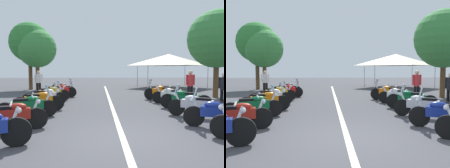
# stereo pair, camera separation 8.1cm
# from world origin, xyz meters

# --- Properties ---
(ground_plane) EXTENTS (80.00, 80.00, 0.00)m
(ground_plane) POSITION_xyz_m (0.00, 0.00, 0.00)
(ground_plane) COLOR #424247
(lane_centre_stripe) EXTENTS (23.90, 0.16, 0.01)m
(lane_centre_stripe) POSITION_xyz_m (5.42, 0.00, 0.00)
(lane_centre_stripe) COLOR beige
(lane_centre_stripe) RESTS_ON ground_plane
(motorcycle_left_row_1) EXTENTS (0.92, 1.98, 1.00)m
(motorcycle_left_row_1) POSITION_xyz_m (0.87, 3.12, 0.45)
(motorcycle_left_row_1) COLOR black
(motorcycle_left_row_1) RESTS_ON ground_plane
(motorcycle_left_row_2) EXTENTS (0.99, 2.01, 1.20)m
(motorcycle_left_row_2) POSITION_xyz_m (2.57, 3.16, 0.46)
(motorcycle_left_row_2) COLOR black
(motorcycle_left_row_2) RESTS_ON ground_plane
(motorcycle_left_row_3) EXTENTS (0.96, 2.02, 1.22)m
(motorcycle_left_row_3) POSITION_xyz_m (3.86, 3.10, 0.47)
(motorcycle_left_row_3) COLOR black
(motorcycle_left_row_3) RESTS_ON ground_plane
(motorcycle_left_row_4) EXTENTS (0.88, 2.01, 1.21)m
(motorcycle_left_row_4) POSITION_xyz_m (5.34, 3.21, 0.47)
(motorcycle_left_row_4) COLOR black
(motorcycle_left_row_4) RESTS_ON ground_plane
(motorcycle_left_row_5) EXTENTS (1.04, 1.99, 0.99)m
(motorcycle_left_row_5) POSITION_xyz_m (6.83, 3.25, 0.45)
(motorcycle_left_row_5) COLOR black
(motorcycle_left_row_5) RESTS_ON ground_plane
(motorcycle_left_row_6) EXTENTS (0.95, 1.96, 1.21)m
(motorcycle_left_row_6) POSITION_xyz_m (8.31, 2.97, 0.47)
(motorcycle_left_row_6) COLOR black
(motorcycle_left_row_6) RESTS_ON ground_plane
(motorcycle_left_row_7) EXTENTS (0.94, 1.95, 0.98)m
(motorcycle_left_row_7) POSITION_xyz_m (9.82, 3.25, 0.45)
(motorcycle_left_row_7) COLOR black
(motorcycle_left_row_7) RESTS_ON ground_plane
(motorcycle_right_row_1) EXTENTS (1.02, 1.98, 1.21)m
(motorcycle_right_row_1) POSITION_xyz_m (0.85, -2.98, 0.47)
(motorcycle_right_row_1) COLOR black
(motorcycle_right_row_1) RESTS_ON ground_plane
(motorcycle_right_row_2) EXTENTS (1.21, 1.90, 1.21)m
(motorcycle_right_row_2) POSITION_xyz_m (2.40, -2.97, 0.47)
(motorcycle_right_row_2) COLOR black
(motorcycle_right_row_2) RESTS_ON ground_plane
(motorcycle_right_row_3) EXTENTS (1.06, 2.08, 1.01)m
(motorcycle_right_row_3) POSITION_xyz_m (4.05, -3.19, 0.47)
(motorcycle_right_row_3) COLOR black
(motorcycle_right_row_3) RESTS_ON ground_plane
(motorcycle_right_row_4) EXTENTS (1.22, 1.84, 0.99)m
(motorcycle_right_row_4) POSITION_xyz_m (5.53, -3.08, 0.45)
(motorcycle_right_row_4) COLOR black
(motorcycle_right_row_4) RESTS_ON ground_plane
(motorcycle_right_row_5) EXTENTS (1.31, 1.95, 1.23)m
(motorcycle_right_row_5) POSITION_xyz_m (6.82, -2.97, 0.48)
(motorcycle_right_row_5) COLOR black
(motorcycle_right_row_5) RESTS_ON ground_plane
(bystander_0) EXTENTS (0.47, 0.32, 1.60)m
(bystander_0) POSITION_xyz_m (4.61, -5.26, 0.93)
(bystander_0) COLOR black
(bystander_0) RESTS_ON ground_plane
(bystander_1) EXTENTS (0.32, 0.52, 1.67)m
(bystander_1) POSITION_xyz_m (10.11, 4.76, 0.97)
(bystander_1) COLOR black
(bystander_1) RESTS_ON ground_plane
(bystander_2) EXTENTS (0.32, 0.53, 1.70)m
(bystander_2) POSITION_xyz_m (6.42, -4.40, 1.00)
(bystander_2) COLOR black
(bystander_2) RESTS_ON ground_plane
(roadside_tree_0) EXTENTS (3.40, 3.40, 5.76)m
(roadside_tree_0) POSITION_xyz_m (14.20, 6.50, 4.04)
(roadside_tree_0) COLOR brown
(roadside_tree_0) RESTS_ON ground_plane
(roadside_tree_1) EXTENTS (3.20, 3.20, 5.09)m
(roadside_tree_1) POSITION_xyz_m (13.74, 5.77, 3.47)
(roadside_tree_1) COLOR brown
(roadside_tree_1) RESTS_ON ground_plane
(roadside_tree_2) EXTENTS (3.58, 3.58, 5.43)m
(roadside_tree_2) POSITION_xyz_m (8.01, -6.68, 3.62)
(roadside_tree_2) COLOR brown
(roadside_tree_2) RESTS_ON ground_plane
(event_tent) EXTENTS (5.79, 5.79, 3.20)m
(event_tent) POSITION_xyz_m (15.81, -6.13, 2.65)
(event_tent) COLOR beige
(event_tent) RESTS_ON ground_plane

